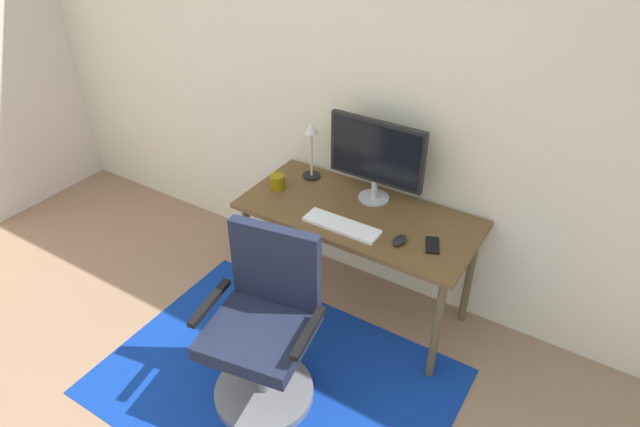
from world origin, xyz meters
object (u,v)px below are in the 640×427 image
at_px(desk, 358,224).
at_px(desk_lamp, 311,144).
at_px(office_chair, 265,334).
at_px(keyboard, 342,226).
at_px(computer_mouse, 399,240).
at_px(cell_phone, 432,245).
at_px(monitor, 376,155).
at_px(coffee_cup, 278,182).

height_order(desk, desk_lamp, desk_lamp).
bearing_deg(desk, office_chair, -96.32).
xyz_separation_m(keyboard, computer_mouse, (0.32, 0.04, 0.01)).
bearing_deg(cell_phone, keyboard, 168.42).
bearing_deg(office_chair, computer_mouse, 48.38).
height_order(desk, office_chair, office_chair).
xyz_separation_m(monitor, coffee_cup, (-0.54, -0.20, -0.25)).
height_order(desk, computer_mouse, computer_mouse).
relative_size(computer_mouse, office_chair, 0.11).
distance_m(monitor, keyboard, 0.44).
distance_m(desk, computer_mouse, 0.36).
bearing_deg(office_chair, desk_lamp, 99.58).
bearing_deg(monitor, cell_phone, -27.45).
bearing_deg(desk_lamp, keyboard, -40.39).
bearing_deg(computer_mouse, office_chair, -121.58).
height_order(keyboard, desk_lamp, desk_lamp).
height_order(monitor, cell_phone, monitor).
xyz_separation_m(desk, cell_phone, (0.47, -0.07, 0.08)).
relative_size(keyboard, office_chair, 0.45).
height_order(computer_mouse, cell_phone, computer_mouse).
bearing_deg(keyboard, desk, 86.52).
bearing_deg(coffee_cup, keyboard, -15.18).
xyz_separation_m(keyboard, coffee_cup, (-0.53, 0.14, 0.04)).
distance_m(monitor, cell_phone, 0.60).
distance_m(coffee_cup, office_chair, 0.95).
relative_size(monitor, desk_lamp, 1.57).
bearing_deg(office_chair, monitor, 74.44).
relative_size(keyboard, coffee_cup, 4.87).
distance_m(computer_mouse, coffee_cup, 0.86).
height_order(desk, coffee_cup, coffee_cup).
xyz_separation_m(computer_mouse, office_chair, (-0.40, -0.65, -0.33)).
height_order(desk_lamp, office_chair, desk_lamp).
height_order(monitor, computer_mouse, monitor).
bearing_deg(monitor, office_chair, -95.53).
height_order(computer_mouse, office_chair, office_chair).
distance_m(coffee_cup, desk_lamp, 0.30).
relative_size(keyboard, computer_mouse, 4.13).
relative_size(cell_phone, office_chair, 0.15).
relative_size(desk, keyboard, 3.13).
bearing_deg(keyboard, coffee_cup, 164.82).
relative_size(keyboard, cell_phone, 3.07).
bearing_deg(monitor, computer_mouse, -44.85).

